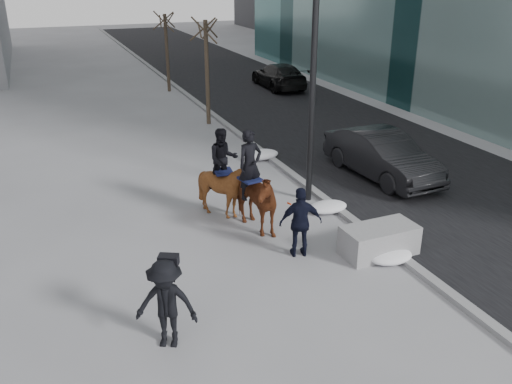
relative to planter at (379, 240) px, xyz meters
name	(u,v)px	position (x,y,z in m)	size (l,w,h in m)	color
ground	(276,270)	(-2.64, 0.22, -0.36)	(120.00, 120.00, 0.00)	gray
road	(329,128)	(4.36, 10.22, -0.36)	(8.00, 90.00, 0.01)	black
curb	(243,137)	(0.36, 10.22, -0.30)	(0.25, 90.00, 0.12)	gray
planter	(379,240)	(0.00, 0.00, 0.00)	(1.82, 0.91, 0.73)	gray
car_near	(382,155)	(3.05, 4.43, 0.40)	(1.61, 4.62, 1.52)	black
car_far	(279,76)	(5.85, 18.84, 0.34)	(1.96, 4.83, 1.40)	black
tree_near	(207,68)	(-0.24, 12.94, 2.11)	(1.20, 1.20, 4.94)	#3A2A22
tree_far	(167,49)	(-0.24, 20.33, 1.95)	(1.20, 1.20, 4.62)	#3A2B22
mounted_left	(252,195)	(-2.36, 2.39, 0.65)	(1.34, 2.24, 2.71)	#502410
mounted_right	(225,183)	(-2.73, 3.47, 0.64)	(1.51, 1.65, 2.50)	#512910
feeder	(301,222)	(-1.80, 0.66, 0.51)	(1.10, 0.98, 1.75)	black
camera_crew	(166,304)	(-5.56, -1.46, 0.52)	(1.31, 1.09, 1.75)	black
lamppost	(313,27)	(-0.04, 3.75, 4.63)	(0.25, 1.56, 9.09)	black
snow_piles	(305,189)	(0.06, 4.05, -0.21)	(1.33, 8.81, 0.34)	white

